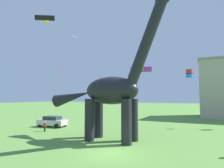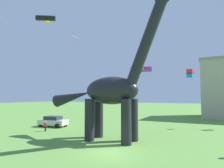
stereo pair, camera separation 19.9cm
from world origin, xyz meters
name	(u,v)px [view 1 (the left image)]	position (x,y,z in m)	size (l,w,h in m)	color
ground_plane	(110,153)	(0.00, 0.00, 0.00)	(240.00, 240.00, 0.00)	#5B8E3D
dinosaur_sculpture	(111,90)	(-1.79, 3.79, 5.04)	(13.32, 2.82, 13.93)	black
parked_sedan_left	(52,121)	(-13.45, 8.09, 0.81)	(4.40, 2.31, 1.55)	silver
person_vendor_side	(45,125)	(-11.62, 4.79, 0.74)	(0.46, 0.20, 1.23)	black
kite_mid_right	(45,19)	(-14.29, 7.15, 15.98)	(2.75, 2.87, 0.81)	black
kite_near_high	(74,36)	(-18.44, 19.57, 17.33)	(1.75, 2.09, 2.33)	pink
kite_mid_left	(141,69)	(1.09, 4.89, 7.23)	(2.20, 2.09, 0.62)	purple
kite_high_right	(190,74)	(5.24, 11.08, 7.19)	(0.86, 0.86, 0.98)	red
kite_near_low	(62,70)	(-4.86, -0.13, 6.89)	(0.77, 0.63, 0.13)	red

